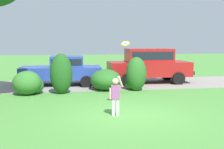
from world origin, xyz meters
name	(u,v)px	position (x,y,z in m)	size (l,w,h in m)	color
ground_plane	(129,115)	(0.00, 0.00, 0.00)	(80.00, 80.00, 0.00)	#478438
driveway_strip	(101,84)	(0.00, 6.91, 0.01)	(28.00, 4.40, 0.02)	gray
shrub_near_tree	(29,84)	(-3.55, 4.38, 0.49)	(1.35, 1.27, 1.06)	#33702B
shrub_centre_left	(61,74)	(-2.13, 4.37, 0.90)	(1.00, 0.90, 1.81)	#1E511C
shrub_centre	(106,80)	(-0.01, 5.01, 0.50)	(1.49, 1.66, 1.01)	#286023
shrub_centre_right	(136,75)	(1.38, 4.67, 0.74)	(0.98, 1.06, 1.60)	#286023
parked_sedan	(63,69)	(-2.03, 6.94, 0.85)	(4.48, 2.25, 1.56)	#28429E
parked_suv	(149,64)	(2.72, 7.03, 1.08)	(4.72, 2.14, 1.92)	maroon
child_thrower	(115,94)	(-0.47, -0.03, 0.72)	(0.47, 0.24, 1.29)	white
frisbee	(126,44)	(0.06, 0.91, 2.28)	(0.31, 0.26, 0.22)	orange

